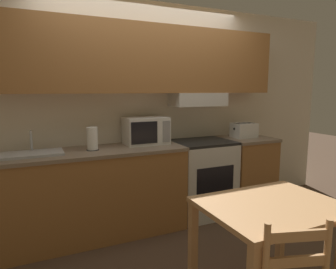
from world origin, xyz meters
TOP-DOWN VIEW (x-y plane):
  - ground_plane at (0.00, 0.00)m, footprint 16.00×16.00m
  - wall_back at (0.02, -0.07)m, footprint 5.56×0.38m
  - lower_counter_main at (-0.66, -0.30)m, footprint 1.87×0.62m
  - lower_counter_right_stub at (1.29, -0.30)m, footprint 0.61×0.62m
  - stove_range at (0.63, -0.29)m, footprint 0.70×0.59m
  - microwave at (-0.06, -0.19)m, footprint 0.48×0.33m
  - toaster at (1.26, -0.28)m, footprint 0.31×0.22m
  - sink_basin at (-1.25, -0.30)m, footprint 0.56×0.32m
  - paper_towel_roll at (-0.69, -0.30)m, footprint 0.13×0.13m
  - dining_table at (0.23, -1.88)m, footprint 0.94×0.73m

SIDE VIEW (x-z plane):
  - ground_plane at x=0.00m, z-range 0.00..0.00m
  - stove_range at x=0.63m, z-range 0.00..0.92m
  - lower_counter_main at x=-0.66m, z-range 0.00..0.92m
  - lower_counter_right_stub at x=1.29m, z-range 0.00..0.92m
  - dining_table at x=0.23m, z-range 0.26..1.03m
  - sink_basin at x=-1.25m, z-range 0.83..1.05m
  - toaster at x=1.26m, z-range 0.93..1.11m
  - paper_towel_roll at x=-0.69m, z-range 0.92..1.16m
  - microwave at x=-0.06m, z-range 0.92..1.23m
  - wall_back at x=0.02m, z-range 0.30..2.85m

